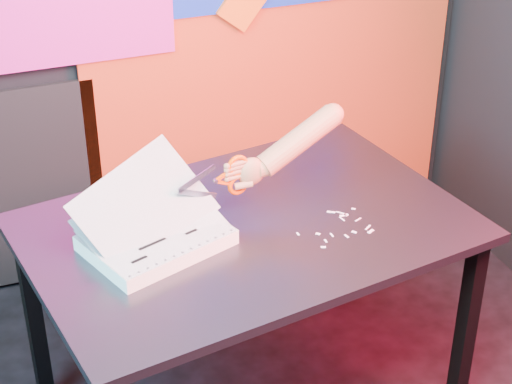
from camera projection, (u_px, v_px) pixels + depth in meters
name	position (u px, v px, depth m)	size (l,w,h in m)	color
room	(253.00, 113.00, 1.86)	(3.01, 3.01, 2.71)	black
backdrop	(132.00, 53.00, 3.26)	(2.88, 0.05, 2.08)	red
work_table	(248.00, 246.00, 2.63)	(1.43, 1.07, 0.75)	black
printout_stack	(156.00, 238.00, 2.47)	(0.48, 0.40, 0.29)	white
scissors	(233.00, 176.00, 2.55)	(0.23, 0.04, 0.13)	#8892A8
hand_forearm	(291.00, 145.00, 2.61)	(0.40, 0.12, 0.20)	#AD6440
paper_clippings	(343.00, 225.00, 2.59)	(0.23, 0.19, 0.00)	white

